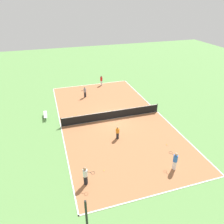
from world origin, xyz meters
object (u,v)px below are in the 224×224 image
(player_coach_red, at_px, (101,80))
(player_near_white, at_px, (85,175))
(bench, at_px, (45,115))
(player_near_blue, at_px, (175,160))
(tennis_net, at_px, (112,115))
(tennis_ball_right_alley, at_px, (103,121))
(player_center_orange, at_px, (118,132))
(tennis_ball_near_net, at_px, (104,171))
(tennis_ball_left_sideline, at_px, (167,145))
(player_baseline_gray, at_px, (85,91))
(tennis_ball_midcourt, at_px, (75,114))

(player_coach_red, bearing_deg, player_near_white, 163.47)
(bench, relative_size, player_near_blue, 1.04)
(tennis_net, bearing_deg, tennis_ball_right_alley, 8.41)
(player_center_orange, relative_size, player_near_white, 0.82)
(player_center_orange, distance_m, player_near_blue, 6.28)
(player_center_orange, bearing_deg, tennis_ball_near_net, -106.45)
(player_near_blue, distance_m, tennis_ball_near_net, 5.81)
(tennis_net, bearing_deg, player_near_white, 61.31)
(player_center_orange, height_order, player_near_white, player_near_white)
(player_near_blue, relative_size, tennis_ball_left_sideline, 24.61)
(tennis_ball_right_alley, distance_m, tennis_ball_left_sideline, 7.70)
(player_baseline_gray, xyz_separation_m, tennis_ball_left_sideline, (-5.27, 13.20, -0.82))
(player_coach_red, distance_m, tennis_ball_midcourt, 9.93)
(tennis_ball_right_alley, bearing_deg, tennis_ball_left_sideline, 126.83)
(bench, xyz_separation_m, tennis_ball_left_sideline, (-10.78, 8.92, -0.33))
(tennis_ball_left_sideline, bearing_deg, player_baseline_gray, -68.24)
(player_baseline_gray, relative_size, tennis_ball_right_alley, 22.21)
(player_baseline_gray, xyz_separation_m, tennis_ball_near_net, (1.38, 14.74, -0.82))
(bench, xyz_separation_m, tennis_ball_near_net, (-4.13, 10.47, -0.33))
(player_near_white, bearing_deg, tennis_ball_left_sideline, 47.67)
(player_near_white, relative_size, tennis_ball_midcourt, 24.34)
(tennis_ball_near_net, bearing_deg, player_baseline_gray, -95.35)
(bench, height_order, tennis_ball_near_net, bench)
(player_baseline_gray, height_order, tennis_ball_right_alley, player_baseline_gray)
(player_near_white, xyz_separation_m, tennis_ball_midcourt, (-0.91, -11.03, -0.91))
(player_near_blue, distance_m, tennis_ball_left_sideline, 3.37)
(player_coach_red, bearing_deg, player_baseline_gray, 139.15)
(tennis_ball_midcourt, distance_m, tennis_ball_right_alley, 3.67)
(player_near_white, bearing_deg, tennis_ball_right_alley, 97.90)
(player_coach_red, relative_size, tennis_ball_right_alley, 22.91)
(player_near_blue, height_order, tennis_ball_right_alley, player_near_blue)
(player_coach_red, distance_m, tennis_ball_left_sideline, 16.95)
(bench, height_order, player_near_blue, player_near_blue)
(tennis_ball_left_sideline, bearing_deg, player_coach_red, -83.38)
(player_near_white, distance_m, tennis_ball_right_alley, 9.44)
(tennis_net, height_order, tennis_ball_near_net, tennis_net)
(player_center_orange, relative_size, tennis_ball_left_sideline, 19.97)
(player_near_white, relative_size, player_coach_red, 1.06)
(bench, distance_m, tennis_ball_right_alley, 6.77)
(tennis_net, relative_size, tennis_ball_right_alley, 169.72)
(player_near_white, bearing_deg, player_near_blue, 26.56)
(player_near_blue, bearing_deg, player_center_orange, 17.97)
(player_center_orange, xyz_separation_m, tennis_ball_midcourt, (3.26, -6.10, -0.72))
(player_baseline_gray, height_order, tennis_ball_near_net, player_baseline_gray)
(player_center_orange, relative_size, tennis_ball_midcourt, 19.97)
(player_near_white, distance_m, player_near_blue, 7.22)
(bench, distance_m, tennis_ball_left_sideline, 14.00)
(tennis_ball_right_alley, bearing_deg, player_baseline_gray, -84.68)
(player_center_orange, height_order, tennis_ball_near_net, player_center_orange)
(bench, relative_size, player_near_white, 1.05)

